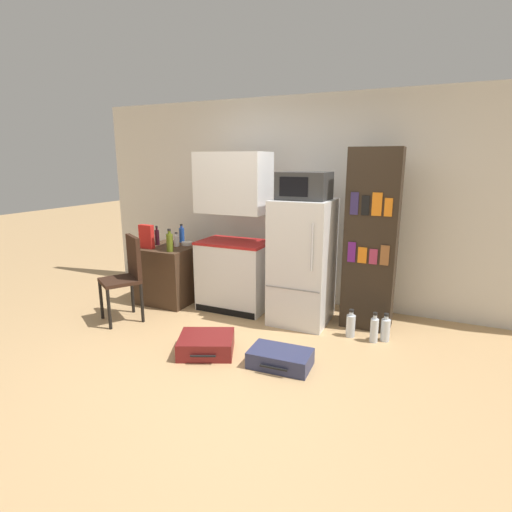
{
  "coord_description": "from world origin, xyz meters",
  "views": [
    {
      "loc": [
        1.58,
        -2.91,
        1.81
      ],
      "look_at": [
        -0.13,
        0.85,
        0.82
      ],
      "focal_mm": 28.0,
      "sensor_mm": 36.0,
      "label": 1
    }
  ],
  "objects": [
    {
      "name": "microwave",
      "position": [
        0.25,
        1.27,
        1.55
      ],
      "size": [
        0.53,
        0.45,
        0.29
      ],
      "color": "#333333",
      "rests_on": "refrigerator"
    },
    {
      "name": "water_bottle_front",
      "position": [
        1.11,
        1.03,
        0.13
      ],
      "size": [
        0.08,
        0.08,
        0.32
      ],
      "color": "silver",
      "rests_on": "ground_plane"
    },
    {
      "name": "kitchen_hutch",
      "position": [
        -0.64,
        1.32,
        0.89
      ],
      "size": [
        0.85,
        0.57,
        1.91
      ],
      "color": "white",
      "rests_on": "ground_plane"
    },
    {
      "name": "side_table",
      "position": [
        -1.54,
        1.24,
        0.37
      ],
      "size": [
        0.67,
        0.73,
        0.73
      ],
      "color": "#422D1E",
      "rests_on": "ground_plane"
    },
    {
      "name": "wall_back",
      "position": [
        0.2,
        2.0,
        1.3
      ],
      "size": [
        6.4,
        0.1,
        2.59
      ],
      "color": "silver",
      "rests_on": "ground_plane"
    },
    {
      "name": "bowl",
      "position": [
        -1.38,
        1.39,
        0.75
      ],
      "size": [
        0.15,
        0.15,
        0.04
      ],
      "color": "silver",
      "rests_on": "side_table"
    },
    {
      "name": "refrigerator",
      "position": [
        0.25,
        1.27,
        0.7
      ],
      "size": [
        0.63,
        0.68,
        1.4
      ],
      "color": "white",
      "rests_on": "ground_plane"
    },
    {
      "name": "bottle_blue_soda",
      "position": [
        -1.55,
        1.53,
        0.83
      ],
      "size": [
        0.07,
        0.07,
        0.25
      ],
      "color": "#1E47A3",
      "rests_on": "side_table"
    },
    {
      "name": "suitcase_large_flat",
      "position": [
        -0.33,
        0.11,
        0.09
      ],
      "size": [
        0.65,
        0.61,
        0.17
      ],
      "rotation": [
        0.0,
        0.0,
        0.42
      ],
      "color": "maroon",
      "rests_on": "ground_plane"
    },
    {
      "name": "suitcase_small_flat",
      "position": [
        0.42,
        0.17,
        0.08
      ],
      "size": [
        0.57,
        0.38,
        0.15
      ],
      "rotation": [
        0.0,
        0.0,
        0.04
      ],
      "color": "navy",
      "rests_on": "ground_plane"
    },
    {
      "name": "water_bottle_middle",
      "position": [
        1.21,
        1.1,
        0.12
      ],
      "size": [
        0.09,
        0.09,
        0.3
      ],
      "color": "silver",
      "rests_on": "ground_plane"
    },
    {
      "name": "ground_plane",
      "position": [
        0.0,
        0.0,
        0.0
      ],
      "size": [
        24.0,
        24.0,
        0.0
      ],
      "primitive_type": "plane",
      "color": "tan"
    },
    {
      "name": "water_bottle_back",
      "position": [
        0.87,
        1.06,
        0.13
      ],
      "size": [
        0.09,
        0.09,
        0.3
      ],
      "color": "silver",
      "rests_on": "ground_plane"
    },
    {
      "name": "chair",
      "position": [
        -1.59,
        0.48,
        0.58
      ],
      "size": [
        0.55,
        0.55,
        0.98
      ],
      "rotation": [
        0.0,
        0.0,
        -0.56
      ],
      "color": "black",
      "rests_on": "ground_plane"
    },
    {
      "name": "bottle_milk_white",
      "position": [
        -1.46,
        1.27,
        0.81
      ],
      "size": [
        0.07,
        0.07,
        0.18
      ],
      "color": "white",
      "rests_on": "side_table"
    },
    {
      "name": "cereal_box",
      "position": [
        -1.72,
        1.01,
        0.88
      ],
      "size": [
        0.19,
        0.07,
        0.3
      ],
      "color": "red",
      "rests_on": "side_table"
    },
    {
      "name": "bottle_wine_dark",
      "position": [
        -1.74,
        1.23,
        0.84
      ],
      "size": [
        0.06,
        0.06,
        0.25
      ],
      "color": "black",
      "rests_on": "side_table"
    },
    {
      "name": "bookshelf",
      "position": [
        0.96,
        1.43,
        0.98
      ],
      "size": [
        0.54,
        0.34,
        1.95
      ],
      "color": "#2D2319",
      "rests_on": "ground_plane"
    },
    {
      "name": "bottle_olive_oil",
      "position": [
        -1.35,
        0.98,
        0.85
      ],
      "size": [
        0.08,
        0.08,
        0.28
      ],
      "color": "#566619",
      "rests_on": "side_table"
    }
  ]
}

